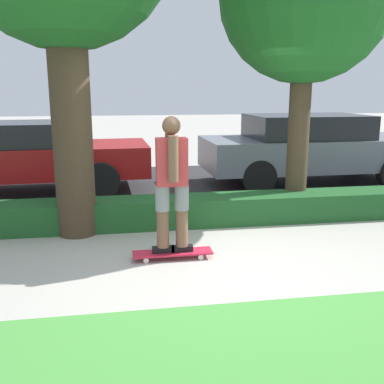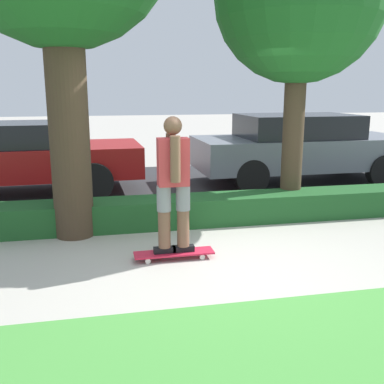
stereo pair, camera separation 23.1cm
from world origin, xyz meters
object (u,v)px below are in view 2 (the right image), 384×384
at_px(parked_car_front, 13,156).
at_px(parked_car_middle, 301,147).
at_px(skateboard, 174,253).
at_px(skater_person, 173,182).

distance_m(parked_car_front, parked_car_middle, 5.81).
bearing_deg(parked_car_middle, skateboard, -132.18).
relative_size(skater_person, parked_car_middle, 0.35).
bearing_deg(parked_car_middle, skater_person, -132.18).
height_order(skater_person, parked_car_front, skater_person).
relative_size(skateboard, parked_car_front, 0.20).
bearing_deg(skateboard, skater_person, 153.43).
height_order(parked_car_front, parked_car_middle, parked_car_middle).
xyz_separation_m(skater_person, parked_car_middle, (3.41, 3.90, -0.16)).
xyz_separation_m(parked_car_front, parked_car_middle, (5.81, -0.01, 0.03)).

